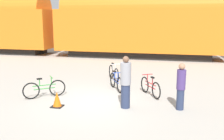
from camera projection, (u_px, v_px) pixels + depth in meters
The scene contains 11 objects.
ground_plane at pixel (94, 101), 9.99m from camera, with size 80.00×80.00×0.00m, color #A8A399.
freight_train at pixel (138, 23), 20.54m from camera, with size 41.29×2.93×5.21m.
rail_near at pixel (136, 59), 20.38m from camera, with size 53.29×0.07×0.01m, color #4C4238.
rail_far at pixel (139, 56), 21.75m from camera, with size 53.29×0.07×0.01m, color #4C4238.
bicycle_silver at pixel (114, 73), 13.19m from camera, with size 0.89×1.54×0.91m.
bicycle_green at pixel (45, 89), 10.37m from camera, with size 1.34×1.12×0.82m.
bicycle_blue at pixel (116, 82), 11.48m from camera, with size 0.89×1.45×0.84m.
bicycle_maroon at pixel (150, 87), 10.63m from camera, with size 0.95×1.45×0.84m.
person_in_purple at pixel (181, 86), 8.90m from camera, with size 0.30×0.30×1.62m.
person_in_grey at pixel (126, 82), 9.06m from camera, with size 0.37×0.37×1.83m.
traffic_cone at pixel (57, 100), 9.29m from camera, with size 0.40×0.40×0.55m.
Camera 1 is at (2.92, -9.14, 3.09)m, focal length 42.00 mm.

